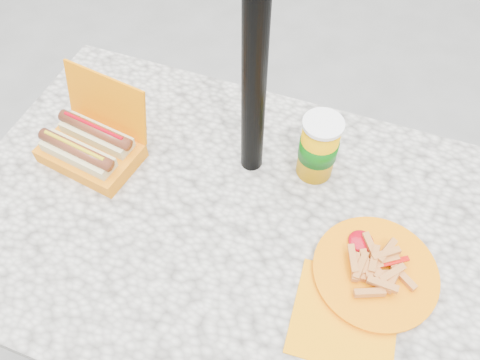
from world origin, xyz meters
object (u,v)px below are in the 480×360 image
(umbrella_pole, at_px, (255,40))
(soda_cup, at_px, (318,148))
(hotdog_box, at_px, (91,146))
(fries_plate, at_px, (373,274))

(umbrella_pole, bearing_deg, soda_cup, 10.88)
(umbrella_pole, distance_m, soda_cup, 0.30)
(hotdog_box, distance_m, fries_plate, 0.68)
(fries_plate, relative_size, soda_cup, 2.04)
(fries_plate, distance_m, soda_cup, 0.29)
(hotdog_box, bearing_deg, umbrella_pole, 26.06)
(umbrella_pole, relative_size, hotdog_box, 8.98)
(hotdog_box, distance_m, soda_cup, 0.52)
(umbrella_pole, bearing_deg, fries_plate, -30.57)
(umbrella_pole, height_order, fries_plate, umbrella_pole)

